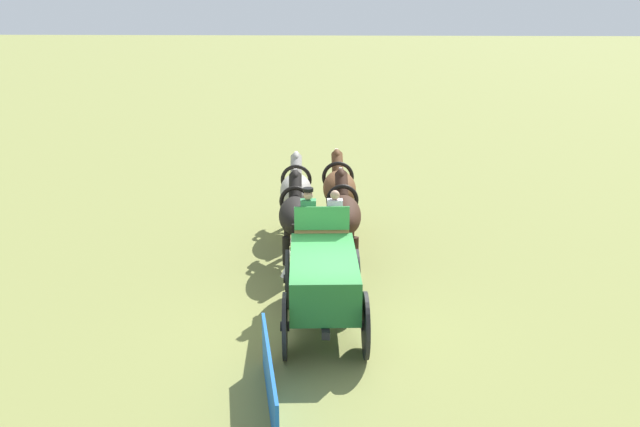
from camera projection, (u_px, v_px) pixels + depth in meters
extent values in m
plane|color=olive|center=(324.00, 329.00, 15.14)|extent=(220.00, 220.00, 0.00)
cube|color=#236B2D|center=(324.00, 276.00, 14.76)|extent=(3.08, 1.59, 0.92)
cube|color=brown|center=(322.00, 228.00, 16.28)|extent=(0.64, 1.30, 0.12)
cube|color=#236B2D|center=(321.00, 246.00, 16.85)|extent=(0.31, 1.14, 0.60)
cube|color=#236B2D|center=(322.00, 218.00, 15.89)|extent=(0.14, 1.27, 0.55)
cube|color=black|center=(324.00, 300.00, 14.93)|extent=(3.30, 0.36, 0.16)
cylinder|color=black|center=(287.00, 279.00, 16.06)|extent=(1.36, 0.16, 1.36)
cylinder|color=black|center=(287.00, 279.00, 16.06)|extent=(0.21, 0.19, 0.20)
cylinder|color=black|center=(357.00, 278.00, 16.09)|extent=(1.36, 0.16, 1.36)
cylinder|color=black|center=(357.00, 278.00, 16.09)|extent=(0.21, 0.19, 0.20)
cylinder|color=black|center=(285.00, 326.00, 13.77)|extent=(1.36, 0.16, 1.36)
cylinder|color=black|center=(285.00, 326.00, 13.77)|extent=(0.21, 0.19, 0.20)
cylinder|color=black|center=(366.00, 325.00, 13.81)|extent=(1.36, 0.16, 1.36)
cylinder|color=black|center=(366.00, 325.00, 13.81)|extent=(0.21, 0.19, 0.20)
cylinder|color=brown|center=(320.00, 252.00, 17.59)|extent=(2.60, 0.26, 0.10)
cube|color=#BCB293|center=(308.00, 221.00, 16.35)|extent=(0.42, 0.34, 0.16)
cube|color=#338C4C|center=(308.00, 211.00, 16.15)|extent=(0.26, 0.37, 0.55)
sphere|color=tan|center=(308.00, 195.00, 16.03)|extent=(0.22, 0.22, 0.22)
cylinder|color=black|center=(308.00, 190.00, 15.99)|extent=(0.24, 0.24, 0.08)
cube|color=slate|center=(335.00, 220.00, 16.36)|extent=(0.42, 0.34, 0.16)
cube|color=silver|center=(335.00, 211.00, 16.16)|extent=(0.26, 0.37, 0.55)
sphere|color=tan|center=(335.00, 195.00, 16.05)|extent=(0.22, 0.22, 0.22)
ellipsoid|color=black|center=(295.00, 215.00, 18.22)|extent=(2.09, 0.97, 0.84)
cylinder|color=black|center=(287.00, 233.00, 19.11)|extent=(0.18, 0.18, 0.75)
cone|color=silver|center=(287.00, 251.00, 19.28)|extent=(0.30, 0.30, 0.32)
cylinder|color=black|center=(304.00, 232.00, 19.12)|extent=(0.18, 0.18, 0.75)
cone|color=silver|center=(304.00, 251.00, 19.29)|extent=(0.30, 0.30, 0.32)
cylinder|color=black|center=(286.00, 251.00, 17.75)|extent=(0.18, 0.18, 0.75)
cone|color=silver|center=(286.00, 270.00, 17.92)|extent=(0.30, 0.30, 0.32)
cylinder|color=black|center=(304.00, 251.00, 17.76)|extent=(0.18, 0.18, 0.75)
cone|color=silver|center=(304.00, 270.00, 17.93)|extent=(0.30, 0.30, 0.32)
cylinder|color=black|center=(295.00, 188.00, 19.32)|extent=(0.96, 0.42, 0.81)
ellipsoid|color=black|center=(295.00, 175.00, 19.60)|extent=(0.61, 0.30, 0.32)
cube|color=silver|center=(295.00, 173.00, 19.86)|extent=(0.07, 0.10, 0.24)
torus|color=black|center=(295.00, 201.00, 19.06)|extent=(0.17, 0.89, 0.88)
cylinder|color=black|center=(295.00, 240.00, 17.29)|extent=(0.14, 0.14, 0.80)
ellipsoid|color=#331E14|center=(344.00, 214.00, 18.24)|extent=(2.24, 1.00, 0.87)
cylinder|color=#331E14|center=(334.00, 232.00, 19.19)|extent=(0.18, 0.18, 0.75)
cone|color=silver|center=(334.00, 250.00, 19.36)|extent=(0.30, 0.30, 0.32)
cylinder|color=#331E14|center=(351.00, 231.00, 19.21)|extent=(0.18, 0.18, 0.75)
cone|color=silver|center=(351.00, 250.00, 19.37)|extent=(0.30, 0.30, 0.32)
cylinder|color=#331E14|center=(336.00, 251.00, 17.73)|extent=(0.18, 0.18, 0.75)
cone|color=silver|center=(336.00, 271.00, 17.89)|extent=(0.30, 0.30, 0.32)
cylinder|color=#331E14|center=(355.00, 251.00, 17.74)|extent=(0.18, 0.18, 0.75)
cone|color=silver|center=(355.00, 271.00, 17.90)|extent=(0.30, 0.30, 0.32)
cylinder|color=#331E14|center=(342.00, 186.00, 19.42)|extent=(0.96, 0.42, 0.81)
ellipsoid|color=#331E14|center=(341.00, 174.00, 19.69)|extent=(0.61, 0.30, 0.32)
cube|color=silver|center=(341.00, 172.00, 19.96)|extent=(0.07, 0.10, 0.24)
torus|color=black|center=(342.00, 200.00, 19.15)|extent=(0.17, 0.91, 0.90)
cylinder|color=black|center=(347.00, 240.00, 17.24)|extent=(0.14, 0.14, 0.80)
ellipsoid|color=#9E998E|center=(296.00, 191.00, 20.72)|extent=(2.04, 1.06, 0.94)
cylinder|color=#9E998E|center=(288.00, 208.00, 21.60)|extent=(0.18, 0.18, 0.67)
cone|color=silver|center=(288.00, 222.00, 21.74)|extent=(0.30, 0.30, 0.29)
cylinder|color=#9E998E|center=(305.00, 207.00, 21.61)|extent=(0.18, 0.18, 0.67)
cone|color=silver|center=(305.00, 222.00, 21.75)|extent=(0.30, 0.30, 0.29)
cylinder|color=#9E998E|center=(287.00, 222.00, 20.27)|extent=(0.18, 0.18, 0.67)
cone|color=silver|center=(287.00, 237.00, 20.42)|extent=(0.30, 0.30, 0.29)
cylinder|color=#9E998E|center=(305.00, 221.00, 20.28)|extent=(0.18, 0.18, 0.67)
cone|color=silver|center=(305.00, 237.00, 20.43)|extent=(0.30, 0.30, 0.29)
cylinder|color=#9E998E|center=(296.00, 168.00, 21.80)|extent=(0.96, 0.42, 0.81)
ellipsoid|color=#9E998E|center=(296.00, 157.00, 22.07)|extent=(0.61, 0.30, 0.32)
cube|color=silver|center=(296.00, 155.00, 22.34)|extent=(0.07, 0.10, 0.24)
torus|color=black|center=(296.00, 180.00, 21.54)|extent=(0.18, 0.97, 0.97)
cylinder|color=black|center=(296.00, 211.00, 19.81)|extent=(0.14, 0.14, 0.80)
ellipsoid|color=brown|center=(339.00, 189.00, 20.73)|extent=(2.20, 1.11, 0.98)
cylinder|color=brown|center=(329.00, 206.00, 21.67)|extent=(0.18, 0.18, 0.70)
cone|color=silver|center=(329.00, 221.00, 21.82)|extent=(0.30, 0.30, 0.30)
cylinder|color=brown|center=(347.00, 206.00, 21.68)|extent=(0.18, 0.18, 0.70)
cone|color=silver|center=(346.00, 221.00, 21.83)|extent=(0.30, 0.30, 0.30)
cylinder|color=brown|center=(331.00, 221.00, 20.24)|extent=(0.18, 0.18, 0.70)
cone|color=silver|center=(331.00, 237.00, 20.39)|extent=(0.30, 0.30, 0.30)
cylinder|color=brown|center=(350.00, 221.00, 20.25)|extent=(0.18, 0.18, 0.70)
cone|color=silver|center=(349.00, 237.00, 20.40)|extent=(0.30, 0.30, 0.30)
cylinder|color=brown|center=(337.00, 165.00, 21.87)|extent=(0.96, 0.42, 0.81)
ellipsoid|color=brown|center=(337.00, 154.00, 22.15)|extent=(0.61, 0.30, 0.32)
cube|color=silver|center=(337.00, 152.00, 22.41)|extent=(0.07, 0.10, 0.24)
torus|color=black|center=(338.00, 177.00, 21.62)|extent=(0.18, 1.01, 1.00)
cylinder|color=black|center=(341.00, 209.00, 19.75)|extent=(0.14, 0.14, 0.80)
cube|color=#1959B2|center=(270.00, 382.00, 12.06)|extent=(3.16, 0.64, 1.10)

